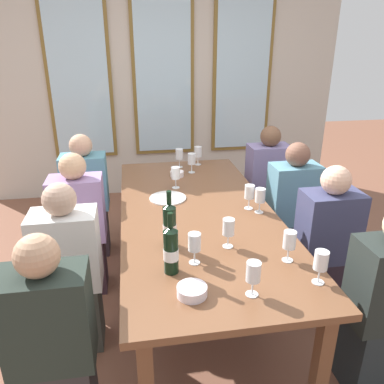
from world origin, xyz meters
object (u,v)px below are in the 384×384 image
object	(u,v)px
wine_bottle_0	(170,225)
seated_person_7	(326,248)
dining_table	(198,220)
tasting_bowl_0	(177,174)
seated_person_2	(53,347)
seated_person_5	(267,186)
wine_glass_10	(290,241)
seated_person_4	(87,199)
wine_glass_2	(176,173)
wine_bottle_1	(171,250)
white_plate_0	(168,198)
tasting_bowl_1	(192,291)
wine_glass_0	(198,153)
wine_glass_9	(194,243)
wine_glass_1	(260,197)
wine_glass_6	(192,159)
seated_person_1	(292,212)
seated_person_0	(80,229)
wine_glass_7	(229,228)
wine_glass_5	(321,261)
seated_person_3	(384,309)
wine_glass_4	(249,192)
wine_glass_3	(253,272)
seated_person_6	(70,274)

from	to	relation	value
wine_bottle_0	seated_person_7	xyz separation A→B (m)	(1.08, 0.16, -0.35)
dining_table	tasting_bowl_0	size ratio (longest dim) A/B	19.69
seated_person_2	seated_person_5	world-z (taller)	same
wine_glass_10	seated_person_4	bearing A→B (deg)	127.90
wine_glass_2	wine_bottle_0	bearing A→B (deg)	-99.28
wine_bottle_1	white_plate_0	bearing A→B (deg)	85.03
tasting_bowl_1	wine_glass_0	xyz separation A→B (m)	(0.38, 1.92, 0.09)
wine_glass_9	wine_glass_1	bearing A→B (deg)	45.17
wine_glass_0	wine_glass_6	bearing A→B (deg)	-114.19
wine_glass_6	seated_person_1	xyz separation A→B (m)	(0.74, -0.50, -0.34)
wine_glass_2	seated_person_0	distance (m)	0.83
tasting_bowl_0	wine_glass_2	xyz separation A→B (m)	(-0.04, -0.27, 0.10)
wine_glass_7	wine_glass_9	world-z (taller)	same
wine_bottle_1	wine_glass_6	bearing A→B (deg)	76.72
tasting_bowl_1	seated_person_0	bearing A→B (deg)	118.51
dining_table	wine_glass_1	distance (m)	0.46
wine_glass_10	seated_person_1	world-z (taller)	seated_person_1
wine_glass_0	seated_person_0	distance (m)	1.30
wine_glass_1	wine_glass_9	xyz separation A→B (m)	(-0.54, -0.55, 0.00)
wine_glass_5	seated_person_5	xyz separation A→B (m)	(0.40, 1.80, -0.34)
seated_person_4	tasting_bowl_0	bearing A→B (deg)	-9.00
white_plate_0	wine_glass_2	world-z (taller)	wine_glass_2
wine_glass_9	tasting_bowl_0	bearing A→B (deg)	86.51
wine_glass_10	wine_glass_6	bearing A→B (deg)	100.29
wine_bottle_0	wine_bottle_1	bearing A→B (deg)	-94.96
wine_glass_0	wine_glass_6	xyz separation A→B (m)	(-0.09, -0.21, 0.00)
dining_table	seated_person_3	distance (m)	1.24
dining_table	tasting_bowl_1	size ratio (longest dim) A/B	16.17
wine_glass_6	dining_table	bearing A→B (deg)	-96.54
wine_glass_1	wine_glass_10	xyz separation A→B (m)	(-0.05, -0.61, 0.00)
tasting_bowl_0	tasting_bowl_1	bearing A→B (deg)	-94.95
seated_person_7	dining_table	bearing A→B (deg)	162.44
wine_glass_9	seated_person_2	size ratio (longest dim) A/B	0.16
wine_bottle_1	wine_glass_10	distance (m)	0.63
wine_glass_4	seated_person_7	world-z (taller)	seated_person_7
wine_glass_1	wine_glass_7	distance (m)	0.52
wine_glass_6	seated_person_7	bearing A→B (deg)	-55.34
seated_person_3	wine_glass_3	bearing A→B (deg)	-177.18
wine_bottle_0	tasting_bowl_0	distance (m)	1.18
dining_table	wine_glass_1	bearing A→B (deg)	-11.27
white_plate_0	wine_glass_9	world-z (taller)	wine_glass_9
wine_glass_3	wine_glass_10	size ratio (longest dim) A/B	1.00
dining_table	wine_bottle_0	xyz separation A→B (m)	(-0.24, -0.43, 0.20)
wine_glass_7	dining_table	bearing A→B (deg)	99.88
wine_glass_4	seated_person_6	xyz separation A→B (m)	(-1.20, -0.29, -0.34)
wine_glass_4	seated_person_0	distance (m)	1.28
white_plate_0	seated_person_5	world-z (taller)	seated_person_5
seated_person_6	wine_glass_1	bearing A→B (deg)	9.71
seated_person_2	seated_person_7	xyz separation A→B (m)	(1.67, 0.63, 0.00)
tasting_bowl_0	seated_person_2	size ratio (longest dim) A/B	0.10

